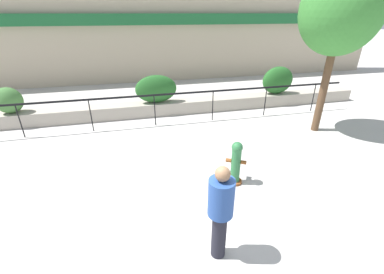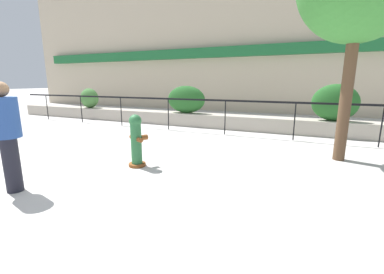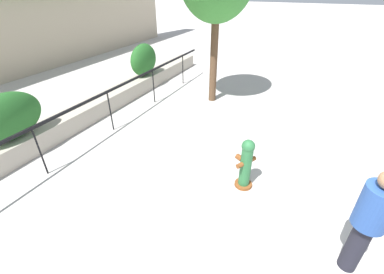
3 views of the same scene
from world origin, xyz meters
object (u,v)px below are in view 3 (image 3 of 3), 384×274
at_px(hedge_bush_1, 7,117).
at_px(pedestrian, 370,219).
at_px(hedge_bush_2, 144,60).
at_px(fire_hydrant, 246,164).

relative_size(hedge_bush_1, pedestrian, 0.92).
bearing_deg(pedestrian, hedge_bush_2, 54.09).
distance_m(hedge_bush_2, fire_hydrant, 6.41).
bearing_deg(hedge_bush_2, fire_hydrant, -128.01).
bearing_deg(hedge_bush_2, pedestrian, -125.91).
relative_size(hedge_bush_1, hedge_bush_2, 1.16).
relative_size(hedge_bush_1, fire_hydrant, 1.47).
bearing_deg(fire_hydrant, hedge_bush_2, 51.99).
height_order(hedge_bush_2, fire_hydrant, hedge_bush_2).
distance_m(hedge_bush_1, pedestrian, 6.88).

